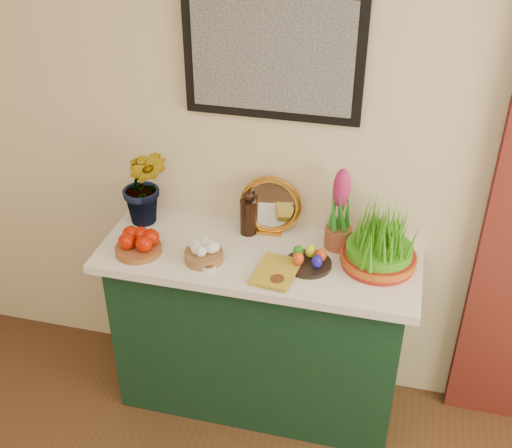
# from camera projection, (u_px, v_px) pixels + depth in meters

# --- Properties ---
(sideboard) EXTENTS (1.30, 0.45, 0.85)m
(sideboard) POSITION_uv_depth(u_px,v_px,m) (259.00, 333.00, 3.05)
(sideboard) COLOR #13351E
(sideboard) RESTS_ON ground
(tablecloth) EXTENTS (1.40, 0.55, 0.04)m
(tablecloth) POSITION_uv_depth(u_px,v_px,m) (259.00, 257.00, 2.81)
(tablecloth) COLOR white
(tablecloth) RESTS_ON sideboard
(hyacinth_green) EXTENTS (0.28, 0.24, 0.52)m
(hyacinth_green) POSITION_uv_depth(u_px,v_px,m) (143.00, 173.00, 2.87)
(hyacinth_green) COLOR #278020
(hyacinth_green) RESTS_ON tablecloth
(apple_bowl) EXTENTS (0.26, 0.26, 0.10)m
(apple_bowl) POSITION_uv_depth(u_px,v_px,m) (138.00, 244.00, 2.78)
(apple_bowl) COLOR brown
(apple_bowl) RESTS_ON tablecloth
(garlic_basket) EXTENTS (0.19, 0.19, 0.09)m
(garlic_basket) POSITION_uv_depth(u_px,v_px,m) (204.00, 253.00, 2.73)
(garlic_basket) COLOR #96623C
(garlic_basket) RESTS_ON tablecloth
(vinegar_cruet) EXTENTS (0.07, 0.07, 0.22)m
(vinegar_cruet) POSITION_uv_depth(u_px,v_px,m) (248.00, 215.00, 2.88)
(vinegar_cruet) COLOR black
(vinegar_cruet) RESTS_ON tablecloth
(mirror) EXTENTS (0.28, 0.09, 0.28)m
(mirror) POSITION_uv_depth(u_px,v_px,m) (271.00, 206.00, 2.87)
(mirror) COLOR #C9872D
(mirror) RESTS_ON tablecloth
(book) EXTENTS (0.18, 0.24, 0.03)m
(book) POSITION_uv_depth(u_px,v_px,m) (257.00, 267.00, 2.68)
(book) COLOR gold
(book) RESTS_ON tablecloth
(spice_dish_left) EXTENTS (0.07, 0.07, 0.03)m
(spice_dish_left) POSITION_uv_depth(u_px,v_px,m) (208.00, 266.00, 2.69)
(spice_dish_left) COLOR silver
(spice_dish_left) RESTS_ON tablecloth
(spice_dish_right) EXTENTS (0.07, 0.07, 0.03)m
(spice_dish_right) POSITION_uv_depth(u_px,v_px,m) (277.00, 281.00, 2.61)
(spice_dish_right) COLOR silver
(spice_dish_right) RESTS_ON tablecloth
(egg_plate) EXTENTS (0.26, 0.26, 0.08)m
(egg_plate) POSITION_uv_depth(u_px,v_px,m) (309.00, 260.00, 2.70)
(egg_plate) COLOR black
(egg_plate) RESTS_ON tablecloth
(hyacinth_pink) EXTENTS (0.12, 0.12, 0.39)m
(hyacinth_pink) POSITION_uv_depth(u_px,v_px,m) (340.00, 213.00, 2.75)
(hyacinth_pink) COLOR #984B2F
(hyacinth_pink) RESTS_ON tablecloth
(wheatgrass_sabzeh) EXTENTS (0.32, 0.32, 0.26)m
(wheatgrass_sabzeh) POSITION_uv_depth(u_px,v_px,m) (380.00, 242.00, 2.66)
(wheatgrass_sabzeh) COLOR maroon
(wheatgrass_sabzeh) RESTS_ON tablecloth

